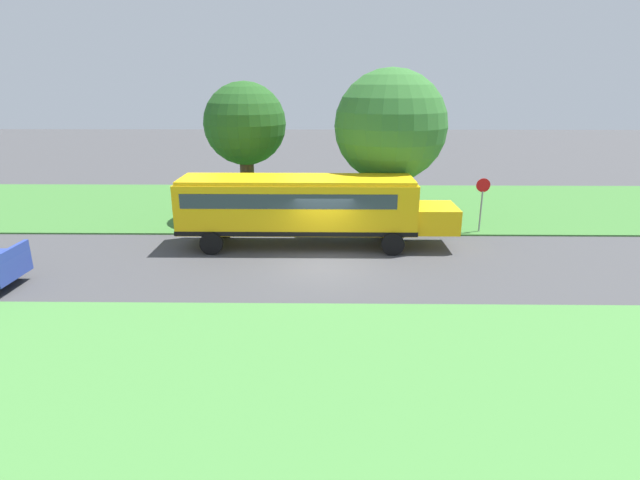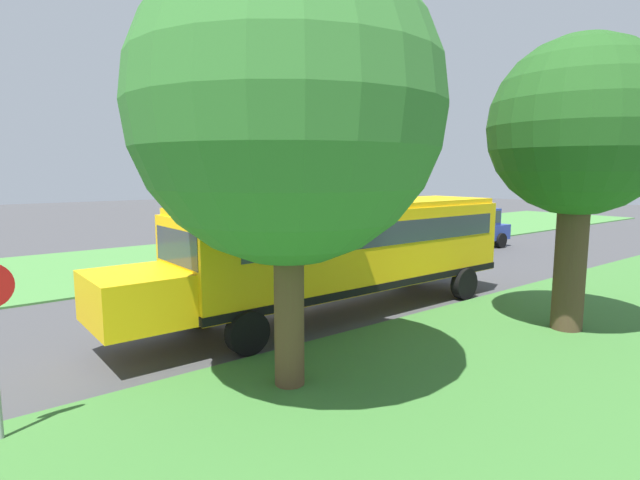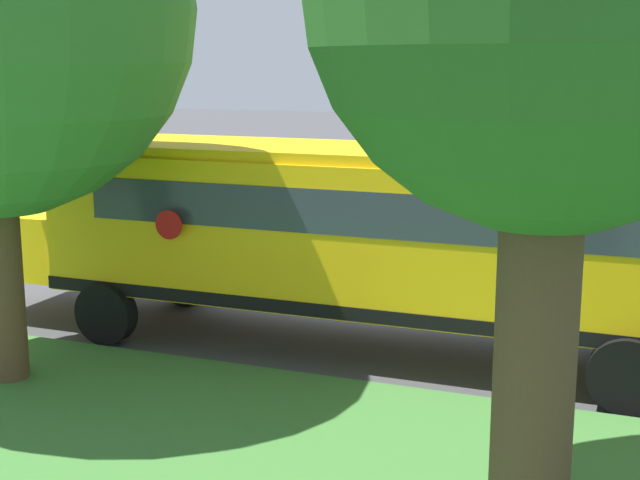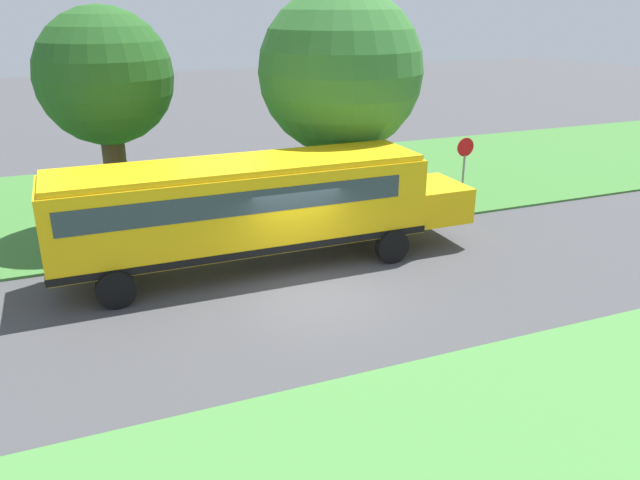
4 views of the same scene
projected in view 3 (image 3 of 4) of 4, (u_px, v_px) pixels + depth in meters
ground_plane at (358, 304)px, 16.56m from camera, size 120.00×120.00×0.00m
grass_far_side at (462, 222)px, 24.78m from camera, size 10.00×80.00×0.07m
school_bus at (365, 228)px, 13.64m from camera, size 2.85×12.42×3.16m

